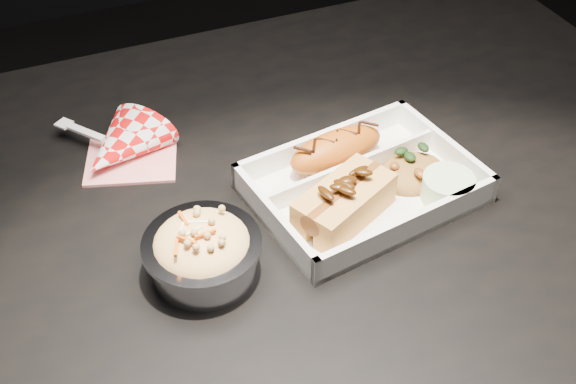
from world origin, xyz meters
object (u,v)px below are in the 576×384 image
at_px(hotdog, 344,200).
at_px(napkin_fork, 120,148).
at_px(fried_pastry, 336,150).
at_px(foil_coleslaw_cup, 202,250).
at_px(food_tray, 362,188).
at_px(dining_table, 268,252).

distance_m(hotdog, napkin_fork, 0.29).
distance_m(fried_pastry, foil_coleslaw_cup, 0.22).
bearing_deg(fried_pastry, napkin_fork, 153.08).
bearing_deg(fried_pastry, foil_coleslaw_cup, -153.37).
relative_size(fried_pastry, hotdog, 0.96).
bearing_deg(foil_coleslaw_cup, food_tray, 12.34).
bearing_deg(napkin_fork, food_tray, 16.89).
bearing_deg(foil_coleslaw_cup, fried_pastry, 26.63).
distance_m(dining_table, napkin_fork, 0.22).
bearing_deg(napkin_fork, hotdog, 6.92).
relative_size(food_tray, fried_pastry, 2.17).
bearing_deg(fried_pastry, dining_table, -169.12).
bearing_deg(hotdog, fried_pastry, 43.86).
height_order(fried_pastry, napkin_fork, napkin_fork).
xyz_separation_m(dining_table, foil_coleslaw_cup, (-0.10, -0.08, 0.12)).
height_order(food_tray, hotdog, hotdog).
bearing_deg(hotdog, foil_coleslaw_cup, 158.25).
distance_m(hotdog, foil_coleslaw_cup, 0.17).
distance_m(food_tray, napkin_fork, 0.30).
distance_m(dining_table, food_tray, 0.15).
xyz_separation_m(food_tray, foil_coleslaw_cup, (-0.21, -0.05, 0.02)).
height_order(foil_coleslaw_cup, napkin_fork, foil_coleslaw_cup).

